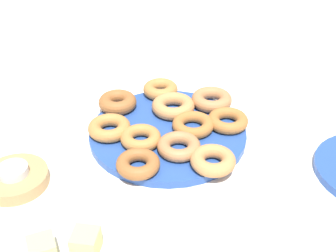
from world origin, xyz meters
name	(u,v)px	position (x,y,z in m)	size (l,w,h in m)	color
ground_plane	(168,136)	(0.00, 0.00, 0.00)	(2.40, 2.40, 0.00)	white
donut_plate	(168,133)	(0.00, 0.00, 0.01)	(0.32, 0.32, 0.02)	#284C9E
donut_0	(109,128)	(0.12, 0.01, 0.03)	(0.09, 0.09, 0.03)	#BC7A3D
donut_1	(138,164)	(0.06, 0.12, 0.03)	(0.08, 0.08, 0.02)	#995B2D
donut_2	(160,89)	(0.01, -0.14, 0.03)	(0.08, 0.08, 0.03)	#BC7A3D
donut_3	(173,106)	(-0.01, -0.07, 0.03)	(0.09, 0.09, 0.03)	#C6844C
donut_4	(193,124)	(-0.05, 0.00, 0.03)	(0.09, 0.09, 0.02)	#AD6B33
donut_5	(228,120)	(-0.12, -0.01, 0.03)	(0.08, 0.08, 0.02)	#AD6B33
donut_6	(179,146)	(-0.02, 0.07, 0.03)	(0.08, 0.08, 0.02)	#B27547
donut_7	(213,160)	(-0.08, 0.12, 0.03)	(0.08, 0.08, 0.03)	#C6844C
donut_8	(118,102)	(0.11, -0.09, 0.03)	(0.08, 0.08, 0.03)	#995B2D
donut_9	(212,100)	(-0.10, -0.09, 0.03)	(0.09, 0.09, 0.03)	#B27547
donut_10	(141,138)	(0.05, 0.04, 0.03)	(0.08, 0.08, 0.02)	#BC7A3D
candle_holder	(15,179)	(0.27, 0.14, 0.01)	(0.12, 0.12, 0.02)	tan
tealight	(13,171)	(0.27, 0.14, 0.03)	(0.05, 0.05, 0.01)	silver
melon_chunk_left	(86,243)	(0.12, 0.33, 0.06)	(0.04, 0.04, 0.04)	#DBD67A
melon_chunk_right	(43,250)	(0.18, 0.34, 0.06)	(0.04, 0.04, 0.04)	#DBD67A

